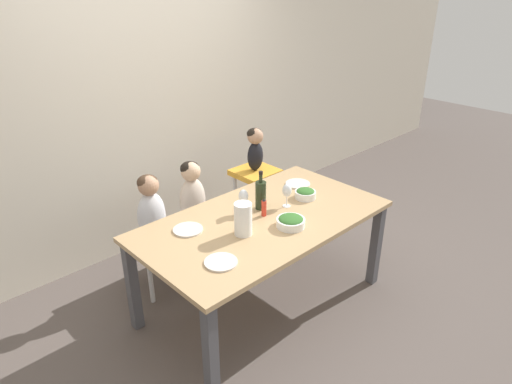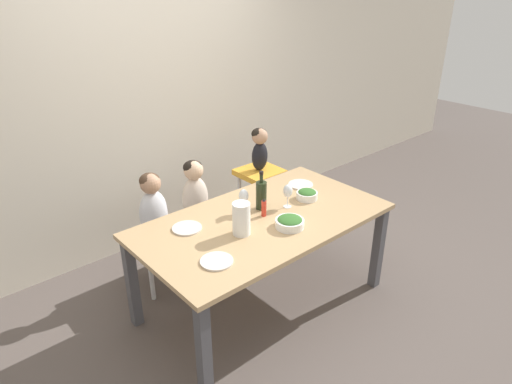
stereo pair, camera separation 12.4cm
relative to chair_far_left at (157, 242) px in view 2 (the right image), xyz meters
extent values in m
plane|color=#564C47|center=(0.46, -0.75, -0.39)|extent=(14.00, 14.00, 0.00)
cube|color=beige|center=(0.46, 0.67, 0.96)|extent=(10.00, 0.06, 2.70)
cube|color=tan|center=(0.46, -0.75, 0.34)|extent=(1.80, 0.99, 0.03)
cube|color=#4C4C51|center=(-0.38, -1.19, -0.03)|extent=(0.07, 0.07, 0.71)
cube|color=#4C4C51|center=(1.30, -1.19, -0.03)|extent=(0.07, 0.07, 0.71)
cube|color=#4C4C51|center=(-0.38, -0.32, -0.03)|extent=(0.07, 0.07, 0.71)
cube|color=#4C4C51|center=(1.30, -0.32, -0.03)|extent=(0.07, 0.07, 0.71)
cylinder|color=silver|center=(-0.16, -0.16, -0.18)|extent=(0.04, 0.04, 0.40)
cylinder|color=silver|center=(0.16, -0.16, -0.18)|extent=(0.04, 0.04, 0.40)
cylinder|color=silver|center=(-0.16, 0.16, -0.18)|extent=(0.04, 0.04, 0.40)
cylinder|color=silver|center=(0.16, 0.16, -0.18)|extent=(0.04, 0.04, 0.40)
cube|color=white|center=(0.00, 0.00, 0.04)|extent=(0.44, 0.42, 0.05)
cylinder|color=silver|center=(0.23, -0.16, -0.18)|extent=(0.04, 0.04, 0.40)
cylinder|color=silver|center=(0.54, -0.16, -0.18)|extent=(0.04, 0.04, 0.40)
cylinder|color=silver|center=(0.23, 0.16, -0.18)|extent=(0.04, 0.04, 0.40)
cylinder|color=silver|center=(0.54, 0.16, -0.18)|extent=(0.04, 0.04, 0.40)
cube|color=white|center=(0.39, 0.00, 0.04)|extent=(0.44, 0.42, 0.05)
cylinder|color=silver|center=(0.96, -0.13, -0.06)|extent=(0.04, 0.04, 0.65)
cylinder|color=silver|center=(1.23, -0.13, -0.06)|extent=(0.04, 0.04, 0.65)
cylinder|color=silver|center=(0.96, 0.13, -0.06)|extent=(0.04, 0.04, 0.65)
cylinder|color=silver|center=(1.23, 0.13, -0.06)|extent=(0.04, 0.04, 0.65)
cube|color=gold|center=(1.10, 0.00, 0.29)|extent=(0.37, 0.36, 0.05)
ellipsoid|color=silver|center=(0.00, 0.00, 0.26)|extent=(0.23, 0.16, 0.38)
sphere|color=tan|center=(0.00, 0.00, 0.51)|extent=(0.16, 0.16, 0.16)
ellipsoid|color=#473323|center=(0.00, 0.01, 0.53)|extent=(0.16, 0.15, 0.11)
ellipsoid|color=beige|center=(0.39, 0.00, 0.26)|extent=(0.23, 0.16, 0.38)
sphere|color=#D6AD89|center=(0.39, 0.00, 0.51)|extent=(0.16, 0.16, 0.16)
ellipsoid|color=black|center=(0.39, 0.01, 0.53)|extent=(0.16, 0.15, 0.11)
ellipsoid|color=black|center=(1.10, 0.00, 0.45)|extent=(0.16, 0.11, 0.27)
sphere|color=tan|center=(1.10, 0.00, 0.64)|extent=(0.14, 0.14, 0.14)
ellipsoid|color=black|center=(1.10, 0.01, 0.66)|extent=(0.14, 0.14, 0.10)
cylinder|color=#232D19|center=(0.55, -0.63, 0.47)|extent=(0.08, 0.08, 0.21)
cylinder|color=#232D19|center=(0.55, -0.63, 0.61)|extent=(0.03, 0.03, 0.08)
cylinder|color=black|center=(0.55, -0.63, 0.65)|extent=(0.03, 0.03, 0.02)
cylinder|color=white|center=(0.21, -0.82, 0.47)|extent=(0.12, 0.12, 0.23)
cylinder|color=white|center=(0.71, -0.74, 0.36)|extent=(0.06, 0.06, 0.00)
cylinder|color=white|center=(0.71, -0.74, 0.40)|extent=(0.01, 0.01, 0.08)
ellipsoid|color=white|center=(0.71, -0.74, 0.49)|extent=(0.07, 0.07, 0.10)
cylinder|color=white|center=(0.41, -0.59, 0.36)|extent=(0.06, 0.06, 0.00)
cylinder|color=white|center=(0.41, -0.59, 0.40)|extent=(0.01, 0.01, 0.08)
ellipsoid|color=white|center=(0.41, -0.59, 0.49)|extent=(0.07, 0.07, 0.10)
cylinder|color=white|center=(0.51, -0.97, 0.39)|extent=(0.20, 0.20, 0.06)
ellipsoid|color=#336628|center=(0.51, -0.97, 0.42)|extent=(0.17, 0.17, 0.04)
cylinder|color=white|center=(0.92, -0.75, 0.39)|extent=(0.16, 0.16, 0.06)
ellipsoid|color=#336628|center=(0.92, -0.75, 0.42)|extent=(0.14, 0.14, 0.04)
cylinder|color=silver|center=(-0.12, -0.98, 0.37)|extent=(0.20, 0.20, 0.01)
cylinder|color=silver|center=(-0.03, -0.53, 0.37)|extent=(0.20, 0.20, 0.01)
cylinder|color=silver|center=(1.07, -0.54, 0.37)|extent=(0.20, 0.20, 0.01)
cylinder|color=red|center=(0.49, -0.73, 0.42)|extent=(0.04, 0.04, 0.12)
cone|color=black|center=(0.49, -0.73, 0.49)|extent=(0.03, 0.03, 0.02)
camera|label=1|loc=(-1.54, -2.77, 1.93)|focal=32.00mm
camera|label=2|loc=(-1.45, -2.86, 1.93)|focal=32.00mm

